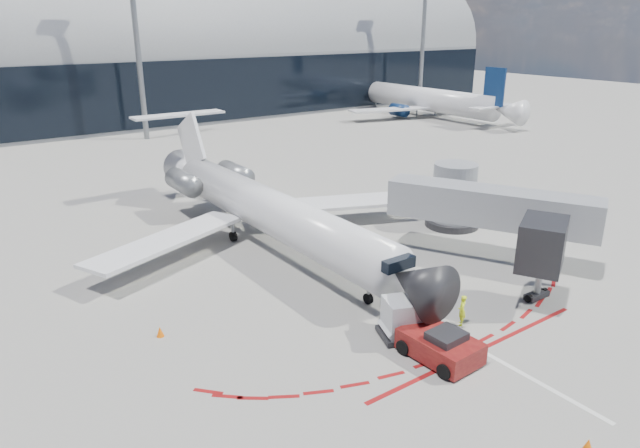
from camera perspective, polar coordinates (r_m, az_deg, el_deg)
ground at (r=35.79m, az=1.40°, el=-4.49°), size 260.00×260.00×0.00m
apron_centerline at (r=37.27m, az=-0.44°, el=-3.46°), size 0.25×40.00×0.01m
apron_stop_bar at (r=28.50m, az=15.69°, el=-12.01°), size 14.00×0.25×0.01m
terminal_building at (r=93.38m, az=-23.99°, el=14.23°), size 150.00×24.15×24.00m
jet_bridge at (r=39.17m, az=15.70°, el=1.63°), size 10.03×15.20×4.90m
light_mast_centre at (r=78.13m, az=-17.85°, el=17.15°), size 0.70×0.70×25.00m
light_mast_east at (r=105.21m, az=10.28°, el=18.13°), size 0.70×0.70×25.00m
regional_jet at (r=39.29m, az=-5.75°, el=1.72°), size 25.25×31.14×7.80m
pushback_tug at (r=27.13m, az=11.93°, el=-11.80°), size 2.57×5.74×1.48m
ramp_worker at (r=30.04m, az=14.01°, el=-8.36°), size 0.70×0.67×1.61m
uld_container at (r=28.29m, az=8.26°, el=-9.36°), size 2.65×2.47×2.01m
safety_cone_left at (r=29.46m, az=-15.70°, el=-10.33°), size 0.38×0.38×0.52m
safety_cone_right at (r=24.02m, az=25.24°, el=-19.31°), size 0.33×0.33×0.46m
bg_airliner_1 at (r=96.62m, az=10.32°, el=13.76°), size 32.89×34.82×10.64m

